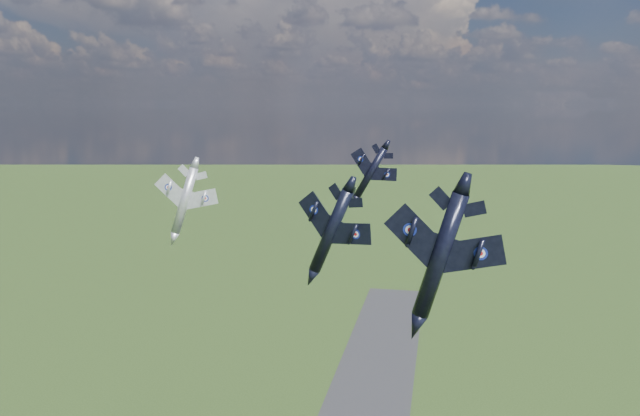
% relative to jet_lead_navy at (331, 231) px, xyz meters
% --- Properties ---
extents(jet_lead_navy, '(14.53, 17.09, 7.01)m').
position_rel_jet_lead_navy_xyz_m(jet_lead_navy, '(0.00, 0.00, 0.00)').
color(jet_lead_navy, black).
extents(jet_right_navy, '(13.15, 17.19, 6.63)m').
position_rel_jet_lead_navy_xyz_m(jet_right_navy, '(12.41, -12.31, 0.67)').
color(jet_right_navy, black).
extents(jet_high_navy, '(9.73, 13.00, 6.66)m').
position_rel_jet_lead_navy_xyz_m(jet_high_navy, '(0.74, 32.63, 3.34)').
color(jet_high_navy, black).
extents(jet_left_silver, '(14.27, 16.78, 5.98)m').
position_rel_jet_lead_navy_xyz_m(jet_left_silver, '(-26.09, 18.89, -0.06)').
color(jet_left_silver, '#ABAEB6').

